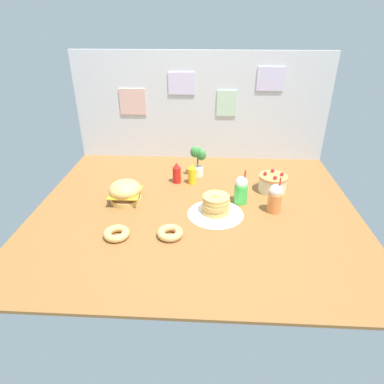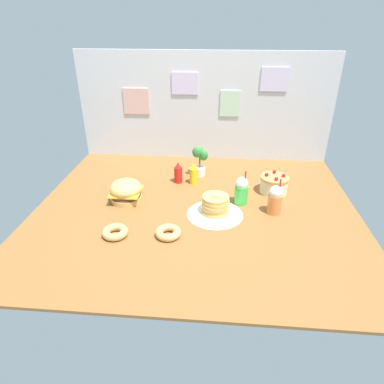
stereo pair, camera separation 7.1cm
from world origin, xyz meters
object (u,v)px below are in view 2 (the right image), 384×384
at_px(donut_pink_glaze, 115,232).
at_px(burger, 126,191).
at_px(pancake_stack, 215,206).
at_px(mustard_bottle, 194,174).
at_px(potted_plant, 200,160).
at_px(donut_chocolate, 168,232).
at_px(cream_soda_cup, 241,191).
at_px(layer_cake, 274,184).
at_px(orange_float_cup, 275,200).
at_px(ketchup_bottle, 178,173).

bearing_deg(donut_pink_glaze, burger, 95.55).
height_order(pancake_stack, mustard_bottle, mustard_bottle).
xyz_separation_m(mustard_bottle, potted_plant, (0.04, 0.17, 0.07)).
height_order(donut_pink_glaze, donut_chocolate, same).
bearing_deg(cream_soda_cup, burger, -177.61).
xyz_separation_m(layer_cake, donut_chocolate, (-0.78, -0.69, -0.04)).
bearing_deg(pancake_stack, burger, 168.30).
distance_m(burger, orange_float_cup, 1.14).
bearing_deg(mustard_bottle, pancake_stack, -68.06).
bearing_deg(pancake_stack, ketchup_bottle, 123.48).
height_order(cream_soda_cup, potted_plant, potted_plant).
height_order(ketchup_bottle, donut_chocolate, ketchup_bottle).
bearing_deg(donut_chocolate, mustard_bottle, 82.54).
height_order(burger, cream_soda_cup, cream_soda_cup).
xyz_separation_m(orange_float_cup, potted_plant, (-0.59, 0.61, 0.04)).
bearing_deg(orange_float_cup, potted_plant, 134.33).
height_order(burger, layer_cake, burger).
xyz_separation_m(layer_cake, mustard_bottle, (-0.67, 0.11, 0.01)).
height_order(ketchup_bottle, orange_float_cup, orange_float_cup).
distance_m(burger, mustard_bottle, 0.61).
distance_m(layer_cake, donut_pink_glaze, 1.34).
relative_size(orange_float_cup, potted_plant, 0.98).
xyz_separation_m(donut_pink_glaze, donut_chocolate, (0.35, 0.03, 0.00)).
relative_size(orange_float_cup, donut_pink_glaze, 1.61).
relative_size(ketchup_bottle, donut_chocolate, 1.08).
bearing_deg(burger, donut_pink_glaze, -84.45).
height_order(mustard_bottle, potted_plant, potted_plant).
distance_m(burger, ketchup_bottle, 0.52).
xyz_separation_m(layer_cake, donut_pink_glaze, (-1.13, -0.72, -0.04)).
bearing_deg(layer_cake, mustard_bottle, 171.04).
bearing_deg(layer_cake, burger, -168.19).
relative_size(mustard_bottle, donut_pink_glaze, 1.08).
xyz_separation_m(orange_float_cup, donut_chocolate, (-0.74, -0.36, -0.08)).
xyz_separation_m(donut_chocolate, potted_plant, (0.14, 0.97, 0.13)).
bearing_deg(layer_cake, donut_chocolate, -138.35).
distance_m(pancake_stack, orange_float_cup, 0.44).
distance_m(burger, pancake_stack, 0.72).
relative_size(ketchup_bottle, mustard_bottle, 1.00).
xyz_separation_m(burger, pancake_stack, (0.70, -0.15, -0.02)).
bearing_deg(potted_plant, ketchup_bottle, -137.23).
distance_m(ketchup_bottle, mustard_bottle, 0.14).
bearing_deg(orange_float_cup, mustard_bottle, 145.51).
bearing_deg(layer_cake, ketchup_bottle, 171.84).
bearing_deg(potted_plant, layer_cake, -23.77).
bearing_deg(pancake_stack, cream_soda_cup, 43.27).
distance_m(mustard_bottle, cream_soda_cup, 0.51).
bearing_deg(mustard_bottle, cream_soda_cup, -38.50).
distance_m(orange_float_cup, donut_chocolate, 0.83).
height_order(burger, mustard_bottle, mustard_bottle).
height_order(pancake_stack, orange_float_cup, orange_float_cup).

